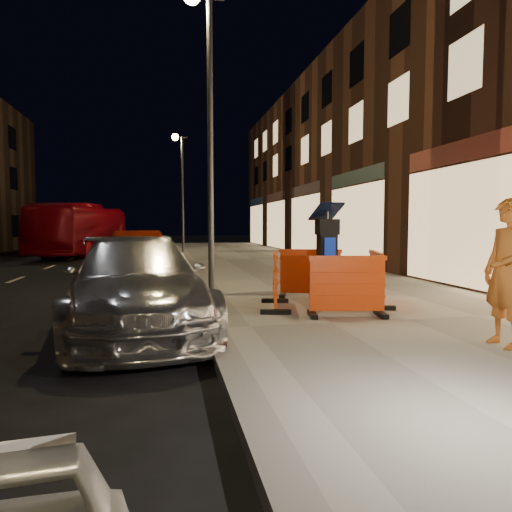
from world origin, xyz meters
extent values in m
plane|color=black|center=(0.00, 0.00, 0.00)|extent=(120.00, 120.00, 0.00)
cube|color=gray|center=(3.00, 0.00, 0.07)|extent=(6.00, 60.00, 0.15)
cube|color=slate|center=(0.00, 0.00, 0.07)|extent=(0.30, 60.00, 0.15)
cube|color=black|center=(2.16, 1.34, 1.03)|extent=(0.68, 0.68, 1.75)
cube|color=#F2440E|center=(2.16, 0.39, 0.64)|extent=(1.33, 0.73, 0.98)
cube|color=#F2440E|center=(2.16, 2.29, 0.64)|extent=(1.35, 0.88, 0.98)
cube|color=#F2440E|center=(1.21, 1.34, 0.64)|extent=(0.79, 1.34, 0.98)
cube|color=#F2440E|center=(3.11, 1.34, 0.64)|extent=(0.86, 1.35, 0.98)
imported|color=silver|center=(-1.14, 0.85, 0.00)|extent=(2.56, 5.12, 1.43)
imported|color=maroon|center=(-1.57, 9.17, 0.00)|extent=(2.20, 4.47, 1.41)
imported|color=maroon|center=(-4.90, 18.74, 0.00)|extent=(3.63, 9.72, 2.65)
imported|color=#AB571C|center=(3.34, -1.66, 1.05)|extent=(0.45, 0.67, 1.79)
cylinder|color=#3F3F44|center=(0.25, 3.00, 3.15)|extent=(0.12, 0.12, 6.00)
cylinder|color=#3F3F44|center=(0.25, 18.00, 3.15)|extent=(0.12, 0.12, 6.00)
camera|label=1|loc=(-0.68, -6.41, 1.63)|focal=32.00mm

